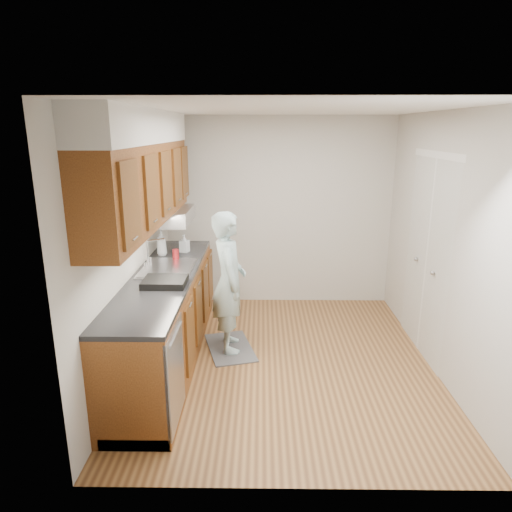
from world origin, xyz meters
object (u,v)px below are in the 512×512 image
Objects in this scene: person at (229,273)px; dish_rack at (165,282)px; soap_bottle_a at (162,243)px; soap_bottle_b at (184,243)px; soda_can at (176,255)px.

dish_rack is (-0.55, -0.59, 0.10)m from person.
soap_bottle_a reaches higher than soap_bottle_b.
soap_bottle_a is at bearing 51.73° from person.
person is 0.82m from soap_bottle_b.
soap_bottle_b is 0.53× the size of dish_rack.
soap_bottle_a is at bearing -148.51° from soap_bottle_b.
dish_rack is (0.24, -1.03, -0.12)m from soap_bottle_a.
soap_bottle_a reaches higher than soda_can.
person is 8.25× the size of soap_bottle_b.
soap_bottle_a is 0.75× the size of dish_rack.
soda_can is 0.80m from dish_rack.
soda_can reaches higher than dish_rack.
soap_bottle_a is (-0.79, 0.44, 0.22)m from person.
soda_can is (-0.03, -0.37, -0.04)m from soap_bottle_b.
person reaches higher than soap_bottle_b.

